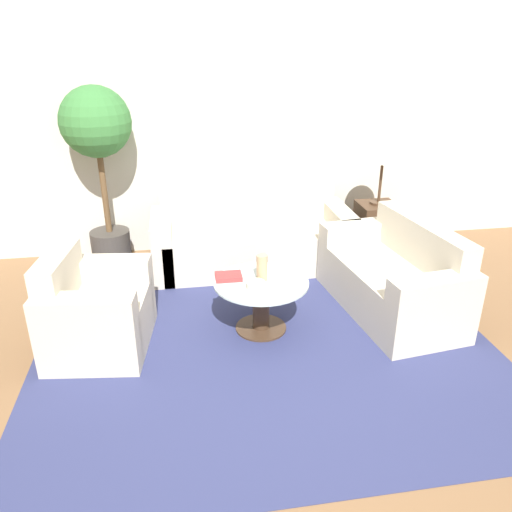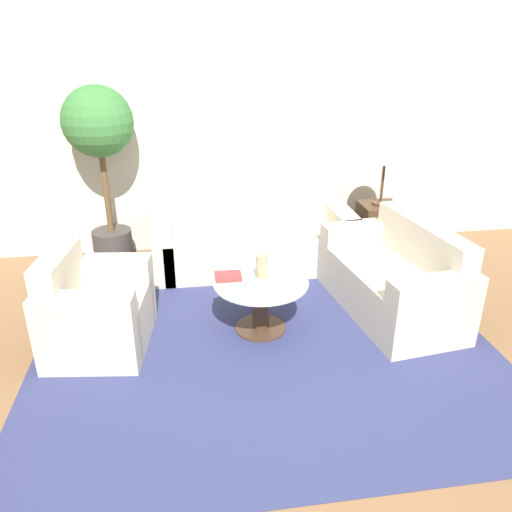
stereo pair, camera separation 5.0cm
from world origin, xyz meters
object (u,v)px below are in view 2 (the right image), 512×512
at_px(sofa_main, 253,240).
at_px(potted_plant, 100,144).
at_px(book_stack, 228,276).
at_px(vase, 262,268).
at_px(armchair, 92,313).
at_px(loveseat, 397,281).
at_px(coffee_table, 261,299).
at_px(bowl, 255,285).
at_px(table_lamp, 386,153).

bearing_deg(sofa_main, potted_plant, 169.93).
bearing_deg(book_stack, vase, -12.01).
height_order(vase, book_stack, vase).
bearing_deg(armchair, sofa_main, -40.07).
height_order(loveseat, book_stack, loveseat).
bearing_deg(loveseat, coffee_table, -89.82).
relative_size(coffee_table, bowl, 5.07).
bearing_deg(vase, sofa_main, 85.02).
bearing_deg(bowl, coffee_table, 59.70).
bearing_deg(book_stack, coffee_table, -18.79).
relative_size(sofa_main, coffee_table, 2.65).
bearing_deg(sofa_main, vase, -94.98).
xyz_separation_m(coffee_table, vase, (0.01, 0.03, 0.26)).
relative_size(coffee_table, book_stack, 3.57).
relative_size(table_lamp, vase, 3.14).
height_order(sofa_main, table_lamp, table_lamp).
bearing_deg(sofa_main, table_lamp, 0.86).
height_order(table_lamp, potted_plant, potted_plant).
height_order(coffee_table, book_stack, book_stack).
relative_size(loveseat, table_lamp, 2.27).
relative_size(armchair, bowl, 6.21).
bearing_deg(coffee_table, table_lamp, 41.33).
xyz_separation_m(loveseat, table_lamp, (0.27, 1.15, 0.86)).
height_order(loveseat, bowl, loveseat).
distance_m(table_lamp, vase, 2.05).
bearing_deg(bowl, potted_plant, 127.59).
xyz_separation_m(table_lamp, bowl, (-1.55, -1.42, -0.67)).
bearing_deg(sofa_main, loveseat, -45.85).
distance_m(sofa_main, loveseat, 1.58).
xyz_separation_m(potted_plant, vase, (1.34, -1.52, -0.72)).
bearing_deg(potted_plant, armchair, -89.11).
distance_m(armchair, potted_plant, 1.86).
bearing_deg(loveseat, table_lamp, 159.53).
bearing_deg(bowl, table_lamp, 42.36).
bearing_deg(table_lamp, sofa_main, -179.14).
height_order(loveseat, potted_plant, potted_plant).
bearing_deg(potted_plant, vase, -48.53).
relative_size(sofa_main, armchair, 2.17).
relative_size(loveseat, book_stack, 7.13).
bearing_deg(coffee_table, potted_plant, 130.68).
relative_size(sofa_main, potted_plant, 1.11).
bearing_deg(armchair, table_lamp, -57.19).
bearing_deg(loveseat, potted_plant, -125.82).
height_order(sofa_main, loveseat, sofa_main).
distance_m(loveseat, vase, 1.25).
bearing_deg(bowl, loveseat, 11.56).
height_order(bowl, book_stack, bowl).
distance_m(potted_plant, vase, 2.15).
relative_size(sofa_main, loveseat, 1.33).
bearing_deg(loveseat, armchair, -93.11).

